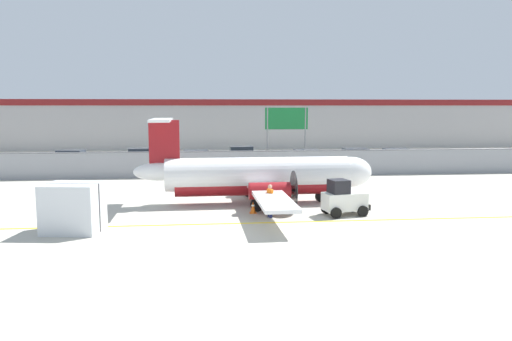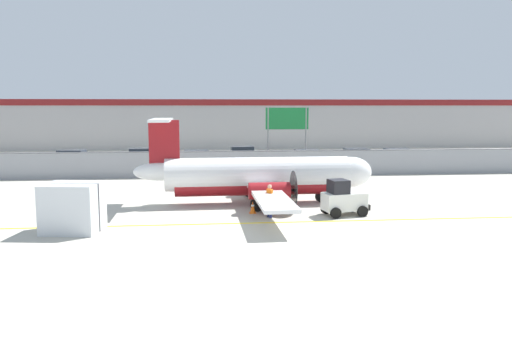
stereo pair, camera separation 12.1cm
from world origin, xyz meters
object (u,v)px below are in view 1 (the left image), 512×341
parked_car_2 (195,159)px  parked_car_6 (395,157)px  ground_crew_worker (270,199)px  traffic_cone_near_left (253,207)px  parked_car_4 (308,158)px  baggage_tug (344,199)px  traffic_cone_near_right (356,197)px  commuter_airplane (262,176)px  parked_car_1 (142,157)px  cargo_container (73,208)px  parked_car_3 (240,155)px  highway_sign (286,124)px  parked_car_5 (354,157)px  parked_car_0 (72,159)px

parked_car_2 → parked_car_6: size_ratio=1.02×
ground_crew_worker → parked_car_6: same height
traffic_cone_near_left → parked_car_2: (-3.42, 19.16, 0.58)m
parked_car_4 → parked_car_2: bearing=174.1°
baggage_tug → traffic_cone_near_right: baggage_tug is taller
commuter_airplane → parked_car_1: size_ratio=3.67×
ground_crew_worker → cargo_container: bearing=174.7°
parked_car_4 → cargo_container: bearing=-129.1°
parked_car_3 → parked_car_2: bearing=39.6°
cargo_container → parked_car_2: bearing=85.9°
baggage_tug → ground_crew_worker: bearing=172.0°
cargo_container → traffic_cone_near_right: cargo_container is taller
commuter_airplane → parked_car_6: size_ratio=3.79×
cargo_container → highway_sign: 22.67m
traffic_cone_near_right → ground_crew_worker: bearing=-147.2°
traffic_cone_near_left → parked_car_5: (11.49, 19.77, 0.58)m
parked_car_6 → highway_sign: 12.01m
parked_car_4 → ground_crew_worker: bearing=-111.2°
cargo_container → parked_car_0: cargo_container is taller
cargo_container → parked_car_4: size_ratio=0.62×
baggage_tug → parked_car_2: size_ratio=0.58×
parked_car_2 → baggage_tug: bearing=107.4°
commuter_airplane → baggage_tug: 5.33m
parked_car_4 → parked_car_6: 8.38m
parked_car_4 → parked_car_3: bearing=140.8°
parked_car_3 → parked_car_6: (14.29, -3.80, 0.00)m
commuter_airplane → highway_sign: bearing=73.5°
ground_crew_worker → parked_car_6: 24.93m
traffic_cone_near_left → traffic_cone_near_right: (6.34, 2.50, 0.00)m
parked_car_2 → parked_car_0: bearing=-11.8°
parked_car_0 → parked_car_4: 21.39m
cargo_container → parked_car_4: cargo_container is taller
baggage_tug → traffic_cone_near_right: size_ratio=3.89×
baggage_tug → ground_crew_worker: size_ratio=1.46×
parked_car_4 → traffic_cone_near_left: bearing=-114.2°
baggage_tug → parked_car_1: (-13.06, 22.77, 0.04)m
commuter_airplane → parked_car_1: (-9.22, 19.15, -0.71)m
commuter_airplane → parked_car_0: size_ratio=3.66×
ground_crew_worker → cargo_container: cargo_container is taller
parked_car_0 → parked_car_6: (29.69, -1.37, 0.00)m
parked_car_2 → cargo_container: bearing=72.9°
baggage_tug → parked_car_3: (-3.67, 23.93, 0.04)m
baggage_tug → traffic_cone_near_right: 3.87m
parked_car_5 → ground_crew_worker: bearing=60.8°
parked_car_5 → traffic_cone_near_right: bearing=71.4°
commuter_airplane → parked_car_2: 17.01m
traffic_cone_near_right → parked_car_6: 18.94m
parked_car_4 → parked_car_6: (8.37, 0.36, 0.00)m
parked_car_0 → parked_car_4: bearing=2.4°
parked_car_4 → parked_car_6: size_ratio=1.02×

